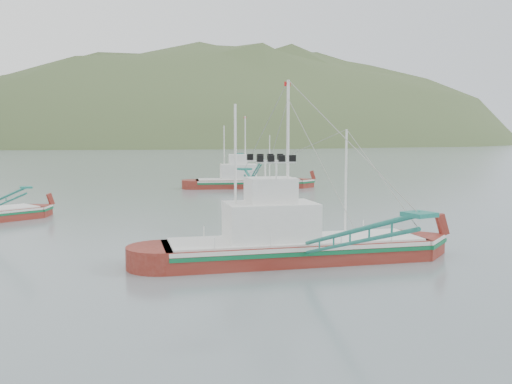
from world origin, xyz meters
TOP-DOWN VIEW (x-y plane):
  - ground at (0.00, 0.00)m, footprint 1200.00×1200.00m
  - main_boat at (-2.62, -2.82)m, footprint 15.95×27.27m
  - bg_boat_right at (18.50, 39.98)m, footprint 15.26×25.75m
  - headland_right at (240.00, 430.00)m, footprint 684.00×432.00m

SIDE VIEW (x-z plane):
  - ground at x=0.00m, z-range 0.00..0.00m
  - headland_right at x=240.00m, z-range -153.00..153.00m
  - main_boat at x=-2.62m, z-range -3.47..7.84m
  - bg_boat_right at x=18.50m, z-range -3.26..7.67m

